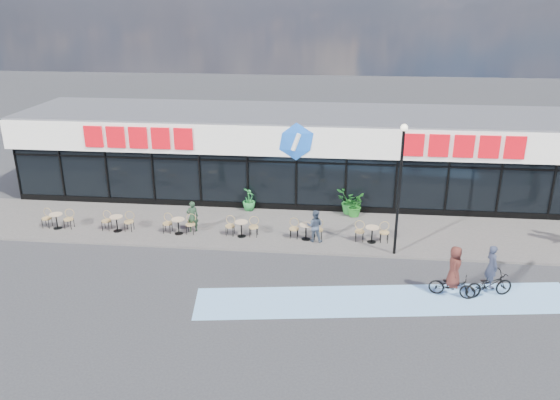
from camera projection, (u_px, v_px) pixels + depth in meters
The scene contains 18 objects.
ground at pixel (282, 275), 21.80m from camera, with size 120.00×120.00×0.00m, color #28282B.
sidewalk at pixel (292, 230), 25.98m from camera, with size 44.00×5.00×0.10m, color #57524D.
bike_lane at pixel (386, 300), 20.01m from camera, with size 14.00×2.20×0.01m, color #71A5D7.
building at pixel (300, 153), 30.24m from camera, with size 30.60×6.57×4.75m.
lamp_post at pixel (400, 180), 22.30m from camera, with size 0.28×0.28×5.65m.
bistro_set_0 at pixel (57, 219), 25.92m from camera, with size 1.54×0.62×0.90m.
bistro_set_1 at pixel (117, 221), 25.63m from camera, with size 1.54×0.62×0.90m.
bistro_set_2 at pixel (179, 224), 25.34m from camera, with size 1.54×0.62×0.90m.
bistro_set_3 at pixel (242, 227), 25.04m from camera, with size 1.54×0.62×0.90m.
bistro_set_4 at pixel (306, 229), 24.75m from camera, with size 1.54×0.62×0.90m.
bistro_set_5 at pixel (372, 232), 24.46m from camera, with size 1.54×0.62×0.90m.
potted_plant_left at pixel (249, 199), 28.03m from camera, with size 0.65×0.65×1.17m, color #1D652C.
potted_plant_mid at pixel (354, 205), 27.30m from camera, with size 1.02×0.88×1.13m, color #1F6E20.
potted_plant_right at pixel (349, 202), 27.53m from camera, with size 1.16×1.00×1.29m, color #1C6222.
patron_left at pixel (192, 216), 25.42m from camera, with size 0.55×0.36×1.50m, color #1A301E.
patron_right at pixel (315, 226), 24.38m from camera, with size 0.73×0.57×1.49m, color #333F50.
cyclist_a at pixel (453, 278), 20.03m from camera, with size 1.77×0.97×2.02m.
cyclist_b at pixel (490, 280), 20.06m from camera, with size 1.99×1.20×2.07m.
Camera 1 is at (1.95, -19.28, 10.44)m, focal length 35.00 mm.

